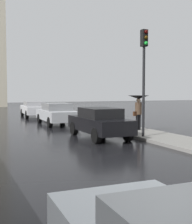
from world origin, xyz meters
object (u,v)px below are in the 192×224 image
car_black_far_ahead (99,122)px  traffic_light (144,64)px  car_silver_behind_camera (57,113)px  car_white_near_kerb (34,109)px  pedestrian_with_umbrella_near (138,102)px

car_black_far_ahead → traffic_light: size_ratio=0.89×
car_black_far_ahead → car_silver_behind_camera: (-0.11, 6.52, -0.00)m
car_white_near_kerb → traffic_light: (1.81, -14.36, 2.72)m
car_silver_behind_camera → pedestrian_with_umbrella_near: 6.36m
car_black_far_ahead → traffic_light: 3.41m
pedestrian_with_umbrella_near → car_silver_behind_camera: bearing=102.6°
car_white_near_kerb → car_silver_behind_camera: car_silver_behind_camera is taller
car_white_near_kerb → traffic_light: traffic_light is taller
car_white_near_kerb → car_black_far_ahead: (0.15, -13.12, 0.01)m
car_white_near_kerb → traffic_light: 14.72m
car_white_near_kerb → pedestrian_with_umbrella_near: size_ratio=2.47×
car_silver_behind_camera → car_black_far_ahead: bearing=-87.5°
car_silver_behind_camera → pedestrian_with_umbrella_near: bearing=-62.1°
car_white_near_kerb → pedestrian_with_umbrella_near: (2.85, -12.24, 0.88)m
pedestrian_with_umbrella_near → traffic_light: 2.98m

